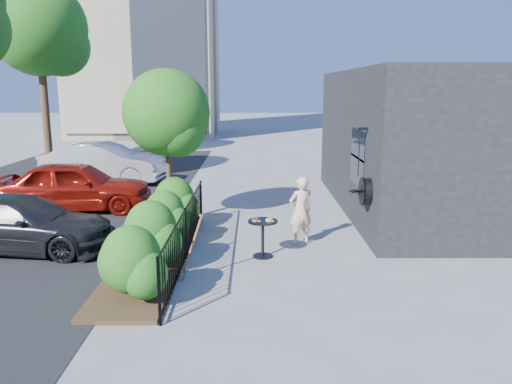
{
  "coord_description": "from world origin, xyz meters",
  "views": [
    {
      "loc": [
        -0.08,
        -9.95,
        3.53
      ],
      "look_at": [
        -0.04,
        1.09,
        1.2
      ],
      "focal_mm": 35.0,
      "sensor_mm": 36.0,
      "label": 1
    }
  ],
  "objects_px": {
    "shovel": "(191,251)",
    "car_red": "(76,186)",
    "patio_tree": "(169,118)",
    "cafe_table": "(263,232)",
    "street_tree_far": "(40,34)",
    "car_silver": "(104,163)",
    "car_darkgrey": "(21,224)",
    "woman": "(301,211)"
  },
  "relations": [
    {
      "from": "woman",
      "to": "car_silver",
      "type": "xyz_separation_m",
      "value": [
        -6.68,
        7.48,
        -0.03
      ]
    },
    {
      "from": "woman",
      "to": "shovel",
      "type": "xyz_separation_m",
      "value": [
        -2.23,
        -2.2,
        -0.21
      ]
    },
    {
      "from": "woman",
      "to": "car_silver",
      "type": "bearing_deg",
      "value": -70.6
    },
    {
      "from": "cafe_table",
      "to": "street_tree_far",
      "type": "bearing_deg",
      "value": 125.93
    },
    {
      "from": "patio_tree",
      "to": "shovel",
      "type": "height_order",
      "value": "patio_tree"
    },
    {
      "from": "woman",
      "to": "shovel",
      "type": "distance_m",
      "value": 3.13
    },
    {
      "from": "patio_tree",
      "to": "car_darkgrey",
      "type": "xyz_separation_m",
      "value": [
        -2.96,
        -2.16,
        -2.16
      ]
    },
    {
      "from": "cafe_table",
      "to": "car_red",
      "type": "bearing_deg",
      "value": 142.6
    },
    {
      "from": "patio_tree",
      "to": "woman",
      "type": "relative_size",
      "value": 2.53
    },
    {
      "from": "shovel",
      "to": "car_red",
      "type": "bearing_deg",
      "value": 126.72
    },
    {
      "from": "car_red",
      "to": "car_silver",
      "type": "bearing_deg",
      "value": 1.98
    },
    {
      "from": "patio_tree",
      "to": "car_red",
      "type": "height_order",
      "value": "patio_tree"
    },
    {
      "from": "street_tree_far",
      "to": "car_silver",
      "type": "xyz_separation_m",
      "value": [
        4.23,
        -5.44,
        -5.16
      ]
    },
    {
      "from": "patio_tree",
      "to": "woman",
      "type": "xyz_separation_m",
      "value": [
        3.21,
        -1.72,
        -1.98
      ]
    },
    {
      "from": "patio_tree",
      "to": "car_darkgrey",
      "type": "bearing_deg",
      "value": -143.86
    },
    {
      "from": "car_silver",
      "to": "car_red",
      "type": "bearing_deg",
      "value": -166.66
    },
    {
      "from": "patio_tree",
      "to": "shovel",
      "type": "relative_size",
      "value": 3.05
    },
    {
      "from": "patio_tree",
      "to": "cafe_table",
      "type": "height_order",
      "value": "patio_tree"
    },
    {
      "from": "patio_tree",
      "to": "car_red",
      "type": "distance_m",
      "value": 3.92
    },
    {
      "from": "car_darkgrey",
      "to": "shovel",
      "type": "bearing_deg",
      "value": -107.93
    },
    {
      "from": "shovel",
      "to": "car_darkgrey",
      "type": "bearing_deg",
      "value": 156.04
    },
    {
      "from": "car_silver",
      "to": "patio_tree",
      "type": "bearing_deg",
      "value": -141.6
    },
    {
      "from": "street_tree_far",
      "to": "cafe_table",
      "type": "bearing_deg",
      "value": -54.07
    },
    {
      "from": "patio_tree",
      "to": "car_darkgrey",
      "type": "height_order",
      "value": "patio_tree"
    },
    {
      "from": "woman",
      "to": "car_darkgrey",
      "type": "bearing_deg",
      "value": -18.22
    },
    {
      "from": "car_darkgrey",
      "to": "car_silver",
      "type": "bearing_deg",
      "value": 9.69
    },
    {
      "from": "woman",
      "to": "car_darkgrey",
      "type": "xyz_separation_m",
      "value": [
        -6.17,
        -0.44,
        -0.18
      ]
    },
    {
      "from": "patio_tree",
      "to": "cafe_table",
      "type": "bearing_deg",
      "value": -48.56
    },
    {
      "from": "street_tree_far",
      "to": "car_darkgrey",
      "type": "distance_m",
      "value": 15.14
    },
    {
      "from": "shovel",
      "to": "patio_tree",
      "type": "bearing_deg",
      "value": 104.09
    },
    {
      "from": "shovel",
      "to": "car_darkgrey",
      "type": "distance_m",
      "value": 4.31
    },
    {
      "from": "shovel",
      "to": "car_red",
      "type": "relative_size",
      "value": 0.3
    },
    {
      "from": "street_tree_far",
      "to": "car_darkgrey",
      "type": "relative_size",
      "value": 2.0
    },
    {
      "from": "woman",
      "to": "car_red",
      "type": "bearing_deg",
      "value": -49.29
    },
    {
      "from": "street_tree_far",
      "to": "car_darkgrey",
      "type": "height_order",
      "value": "street_tree_far"
    },
    {
      "from": "shovel",
      "to": "street_tree_far",
      "type": "bearing_deg",
      "value": 119.88
    },
    {
      "from": "patio_tree",
      "to": "car_darkgrey",
      "type": "distance_m",
      "value": 4.26
    },
    {
      "from": "patio_tree",
      "to": "car_silver",
      "type": "bearing_deg",
      "value": 121.03
    },
    {
      "from": "patio_tree",
      "to": "car_red",
      "type": "xyz_separation_m",
      "value": [
        -3.02,
        1.45,
        -2.04
      ]
    },
    {
      "from": "street_tree_far",
      "to": "woman",
      "type": "xyz_separation_m",
      "value": [
        10.91,
        -12.92,
        -5.14
      ]
    },
    {
      "from": "patio_tree",
      "to": "street_tree_far",
      "type": "height_order",
      "value": "street_tree_far"
    },
    {
      "from": "patio_tree",
      "to": "car_red",
      "type": "relative_size",
      "value": 0.92
    }
  ]
}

